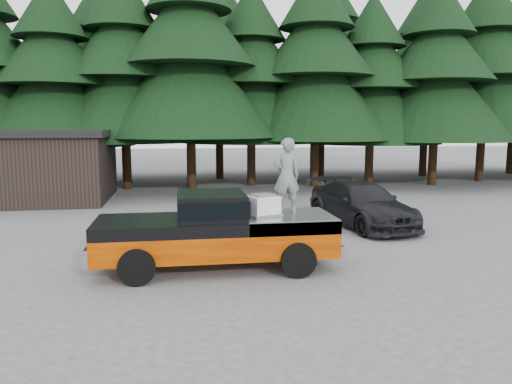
{
  "coord_description": "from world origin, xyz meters",
  "views": [
    {
      "loc": [
        -1.77,
        -12.61,
        3.61
      ],
      "look_at": [
        0.24,
        0.0,
        1.84
      ],
      "focal_mm": 35.0,
      "sensor_mm": 36.0,
      "label": 1
    }
  ],
  "objects": [
    {
      "name": "pickup_truck",
      "position": [
        -0.86,
        -0.55,
        0.67
      ],
      "size": [
        6.0,
        2.04,
        1.33
      ],
      "primitive_type": null,
      "color": "#C04900",
      "rests_on": "ground"
    },
    {
      "name": "parked_car",
      "position": [
        4.66,
        4.0,
        0.76
      ],
      "size": [
        3.02,
        5.53,
        1.52
      ],
      "primitive_type": "imported",
      "rotation": [
        0.0,
        0.0,
        0.18
      ],
      "color": "black",
      "rests_on": "ground"
    },
    {
      "name": "truck_cab",
      "position": [
        -0.96,
        -0.55,
        1.62
      ],
      "size": [
        1.66,
        1.9,
        0.59
      ],
      "primitive_type": "cube",
      "color": "black",
      "rests_on": "pickup_truck"
    },
    {
      "name": "air_compressor",
      "position": [
        0.31,
        -0.66,
        1.57
      ],
      "size": [
        0.85,
        0.79,
        0.47
      ],
      "primitive_type": "cube",
      "rotation": [
        0.0,
        0.0,
        0.38
      ],
      "color": "silver",
      "rests_on": "pickup_truck"
    },
    {
      "name": "ground",
      "position": [
        0.0,
        0.0,
        0.0
      ],
      "size": [
        120.0,
        120.0,
        0.0
      ],
      "primitive_type": "plane",
      "color": "#48484A",
      "rests_on": "ground"
    },
    {
      "name": "utility_building",
      "position": [
        -9.0,
        12.0,
        1.67
      ],
      "size": [
        8.4,
        6.4,
        3.3
      ],
      "color": "black",
      "rests_on": "ground"
    },
    {
      "name": "treeline",
      "position": [
        0.42,
        17.2,
        7.72
      ],
      "size": [
        60.15,
        16.05,
        17.5
      ],
      "color": "black",
      "rests_on": "ground"
    },
    {
      "name": "man_on_bed",
      "position": [
        0.95,
        -0.39,
        2.29
      ],
      "size": [
        0.73,
        0.51,
        1.91
      ],
      "primitive_type": "imported",
      "rotation": [
        0.0,
        0.0,
        3.23
      ],
      "color": "slate",
      "rests_on": "pickup_truck"
    }
  ]
}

